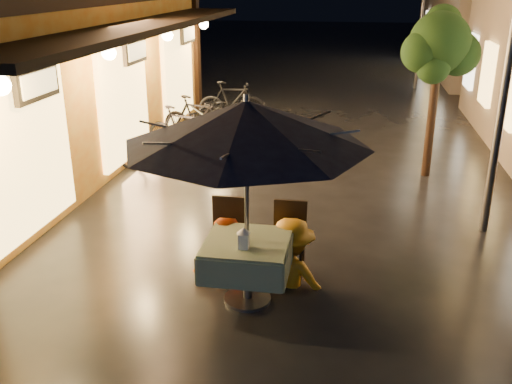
% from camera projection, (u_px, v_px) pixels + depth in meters
% --- Properties ---
extents(ground, '(90.00, 90.00, 0.00)m').
position_uv_depth(ground, '(268.00, 277.00, 7.28)').
color(ground, black).
rests_on(ground, ground).
extents(street_tree, '(1.43, 1.20, 3.15)m').
position_uv_depth(street_tree, '(440.00, 47.00, 10.19)').
color(street_tree, black).
rests_on(street_tree, ground).
extents(cafe_table, '(0.99, 0.99, 0.78)m').
position_uv_depth(cafe_table, '(247.00, 256.00, 6.56)').
color(cafe_table, '#59595E').
rests_on(cafe_table, ground).
extents(patio_umbrella, '(2.72, 2.72, 2.46)m').
position_uv_depth(patio_umbrella, '(246.00, 123.00, 6.01)').
color(patio_umbrella, '#59595E').
rests_on(patio_umbrella, ground).
extents(cafe_chair_left, '(0.42, 0.42, 0.97)m').
position_uv_depth(cafe_chair_left, '(227.00, 231.00, 7.32)').
color(cafe_chair_left, black).
rests_on(cafe_chair_left, ground).
extents(cafe_chair_right, '(0.42, 0.42, 0.97)m').
position_uv_depth(cafe_chair_right, '(289.00, 235.00, 7.19)').
color(cafe_chair_right, black).
rests_on(cafe_chair_right, ground).
extents(table_lantern, '(0.16, 0.16, 0.25)m').
position_uv_depth(table_lantern, '(244.00, 237.00, 6.27)').
color(table_lantern, white).
rests_on(table_lantern, cafe_table).
extents(person_orange, '(0.94, 0.83, 1.60)m').
position_uv_depth(person_orange, '(222.00, 219.00, 7.01)').
color(person_orange, '#E4530D').
rests_on(person_orange, ground).
extents(person_yellow, '(1.16, 0.81, 1.64)m').
position_uv_depth(person_yellow, '(292.00, 221.00, 6.91)').
color(person_yellow, '#FFA117').
rests_on(person_yellow, ground).
extents(bicycle_0, '(1.76, 0.93, 0.88)m').
position_uv_depth(bicycle_0, '(159.00, 148.00, 11.25)').
color(bicycle_0, black).
rests_on(bicycle_0, ground).
extents(bicycle_1, '(1.82, 0.97, 1.05)m').
position_uv_depth(bicycle_1, '(182.00, 131.00, 12.11)').
color(bicycle_1, black).
rests_on(bicycle_1, ground).
extents(bicycle_2, '(1.66, 1.13, 0.82)m').
position_uv_depth(bicycle_2, '(205.00, 131.00, 12.55)').
color(bicycle_2, black).
rests_on(bicycle_2, ground).
extents(bicycle_3, '(1.89, 1.02, 1.09)m').
position_uv_depth(bicycle_3, '(197.00, 120.00, 12.95)').
color(bicycle_3, black).
rests_on(bicycle_3, ground).
extents(bicycle_4, '(1.55, 0.60, 0.81)m').
position_uv_depth(bicycle_4, '(228.00, 109.00, 14.72)').
color(bicycle_4, black).
rests_on(bicycle_4, ground).
extents(bicycle_5, '(1.81, 0.66, 1.06)m').
position_uv_depth(bicycle_5, '(232.00, 102.00, 14.92)').
color(bicycle_5, black).
rests_on(bicycle_5, ground).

